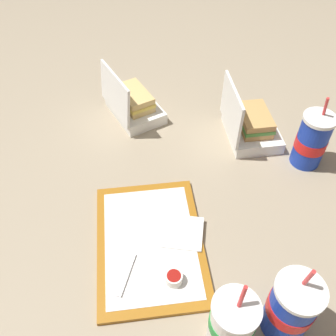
% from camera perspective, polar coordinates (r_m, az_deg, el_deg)
% --- Properties ---
extents(ground_plane, '(3.20, 3.20, 0.00)m').
position_cam_1_polar(ground_plane, '(1.08, 1.55, -1.66)').
color(ground_plane, gray).
extents(food_tray, '(0.38, 0.28, 0.01)m').
position_cam_1_polar(food_tray, '(0.95, -2.76, -11.33)').
color(food_tray, '#A56619').
rests_on(food_tray, ground_plane).
extents(ketchup_cup, '(0.04, 0.04, 0.02)m').
position_cam_1_polar(ketchup_cup, '(0.88, 0.89, -16.39)').
color(ketchup_cup, white).
rests_on(ketchup_cup, food_tray).
extents(napkin_stack, '(0.12, 0.12, 0.00)m').
position_cam_1_polar(napkin_stack, '(0.95, 2.27, -9.74)').
color(napkin_stack, white).
rests_on(napkin_stack, food_tray).
extents(plastic_fork, '(0.11, 0.05, 0.00)m').
position_cam_1_polar(plastic_fork, '(0.90, -6.34, -15.82)').
color(plastic_fork, white).
rests_on(plastic_fork, food_tray).
extents(clamshell_sandwich_corner, '(0.24, 0.22, 0.18)m').
position_cam_1_polar(clamshell_sandwich_corner, '(1.27, -5.38, 9.68)').
color(clamshell_sandwich_corner, white).
rests_on(clamshell_sandwich_corner, ground_plane).
extents(clamshell_sandwich_back, '(0.20, 0.17, 0.19)m').
position_cam_1_polar(clamshell_sandwich_back, '(1.21, 12.42, 6.38)').
color(clamshell_sandwich_back, white).
rests_on(clamshell_sandwich_back, ground_plane).
extents(soda_cup_back, '(0.09, 0.09, 0.23)m').
position_cam_1_polar(soda_cup_back, '(1.14, 21.05, 3.93)').
color(soda_cup_back, '#1938B7').
rests_on(soda_cup_back, ground_plane).
extents(soda_cup_right, '(0.09, 0.09, 0.21)m').
position_cam_1_polar(soda_cup_right, '(0.79, 9.70, -22.25)').
color(soda_cup_right, white).
rests_on(soda_cup_right, ground_plane).
extents(soda_cup_corner, '(0.10, 0.10, 0.23)m').
position_cam_1_polar(soda_cup_corner, '(0.82, 18.20, -19.55)').
color(soda_cup_corner, '#1938B7').
rests_on(soda_cup_corner, ground_plane).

